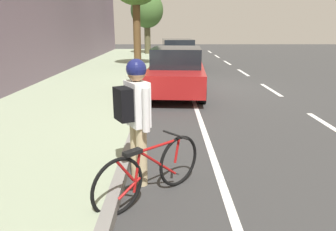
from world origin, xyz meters
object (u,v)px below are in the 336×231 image
(parked_sedan_black_nearest, at_px, (178,54))
(cyclist_with_backpack, at_px, (135,110))
(bicycle_at_curb, at_px, (151,171))
(parked_sedan_red_second, at_px, (177,71))
(street_tree_near_cyclist, at_px, (147,11))

(parked_sedan_black_nearest, relative_size, cyclist_with_backpack, 2.53)
(parked_sedan_black_nearest, height_order, bicycle_at_curb, parked_sedan_black_nearest)
(parked_sedan_red_second, xyz_separation_m, cyclist_with_backpack, (0.73, 6.16, 0.34))
(parked_sedan_red_second, distance_m, bicycle_at_curb, 6.63)
(bicycle_at_curb, distance_m, cyclist_with_backpack, 0.86)
(parked_sedan_black_nearest, bearing_deg, bicycle_at_curb, 86.78)
(parked_sedan_black_nearest, height_order, street_tree_near_cyclist, street_tree_near_cyclist)
(street_tree_near_cyclist, bearing_deg, parked_sedan_red_second, 97.70)
(bicycle_at_curb, xyz_separation_m, cyclist_with_backpack, (0.22, -0.44, 0.71))
(parked_sedan_black_nearest, xyz_separation_m, cyclist_with_backpack, (0.96, 12.77, 0.34))
(cyclist_with_backpack, height_order, street_tree_near_cyclist, street_tree_near_cyclist)
(bicycle_at_curb, height_order, cyclist_with_backpack, cyclist_with_backpack)
(parked_sedan_black_nearest, distance_m, parked_sedan_red_second, 6.61)
(parked_sedan_black_nearest, xyz_separation_m, parked_sedan_red_second, (0.24, 6.60, 0.00))
(parked_sedan_black_nearest, xyz_separation_m, street_tree_near_cyclist, (2.08, -7.04, 2.51))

